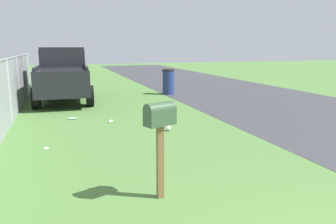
% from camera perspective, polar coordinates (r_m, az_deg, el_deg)
% --- Properties ---
extents(mailbox, '(0.34, 0.48, 1.38)m').
position_cam_1_polar(mailbox, '(4.47, -1.41, -1.93)').
color(mailbox, brown).
rests_on(mailbox, ground).
extents(pickup_truck, '(5.27, 2.25, 2.09)m').
position_cam_1_polar(pickup_truck, '(13.88, -17.80, 6.63)').
color(pickup_truck, black).
rests_on(pickup_truck, ground).
extents(trash_bin, '(0.54, 0.54, 1.13)m').
position_cam_1_polar(trash_bin, '(14.72, 0.06, 5.32)').
color(trash_bin, navy).
rests_on(trash_bin, ground).
extents(fence_section, '(13.85, 0.07, 1.82)m').
position_cam_1_polar(fence_section, '(9.94, -26.06, 3.61)').
color(fence_section, '#9EA3A8').
rests_on(fence_section, ground).
extents(litter_cup_by_mailbox, '(0.09, 0.11, 0.08)m').
position_cam_1_polar(litter_cup_by_mailbox, '(9.39, -9.98, -1.62)').
color(litter_cup_by_mailbox, white).
rests_on(litter_cup_by_mailbox, ground).
extents(litter_wrapper_midfield_b, '(0.14, 0.12, 0.01)m').
position_cam_1_polar(litter_wrapper_midfield_b, '(7.45, -20.48, -5.88)').
color(litter_wrapper_midfield_b, silver).
rests_on(litter_wrapper_midfield_b, ground).
extents(litter_bottle_near_hydrant, '(0.11, 0.23, 0.07)m').
position_cam_1_polar(litter_bottle_near_hydrant, '(10.03, -16.33, -1.10)').
color(litter_bottle_near_hydrant, '#B2D8BF').
rests_on(litter_bottle_near_hydrant, ground).
extents(litter_bag_far_scatter, '(0.14, 0.14, 0.14)m').
position_cam_1_polar(litter_bag_far_scatter, '(8.36, 0.05, -2.84)').
color(litter_bag_far_scatter, silver).
rests_on(litter_bag_far_scatter, ground).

